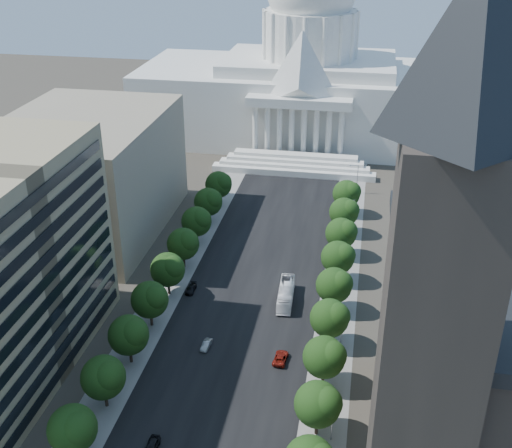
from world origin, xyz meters
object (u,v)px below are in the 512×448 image
Objects in this scene: car_dark_b at (191,289)px; car_dark_a at (152,447)px; car_silver at (206,345)px; city_bus at (286,294)px; car_red at (281,358)px.

car_dark_a is at bearing -82.03° from car_dark_b.
city_bus is at bearing 61.70° from car_silver.
car_red is at bearing 0.20° from car_silver.
city_bus is (14.89, 46.06, 0.98)m from car_dark_a.
car_dark_b is (-23.13, 20.52, -0.06)m from car_red.
car_dark_a reaches higher than car_red.
car_silver is 0.87× the size of car_dark_b.
car_dark_b reaches higher than car_silver.
car_dark_a is 1.22× the size of car_silver.
car_silver is at bearing -127.23° from city_bus.
city_bus is at bearing 70.49° from car_dark_a.
car_dark_a is 0.92× the size of car_red.
car_dark_a is 0.37× the size of city_bus.
car_dark_b is at bearing -37.06° from car_red.
car_red is at bearing -41.48° from car_dark_b.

